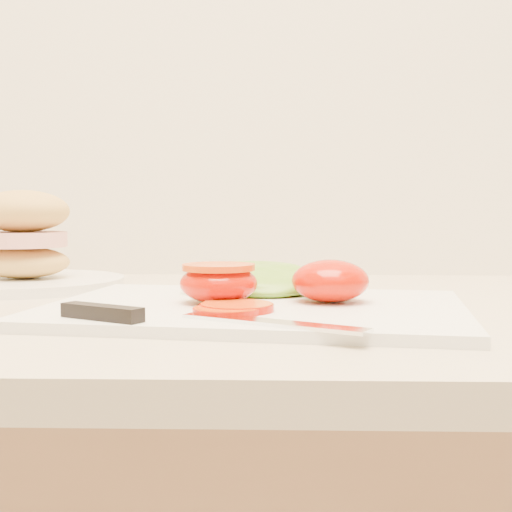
{
  "coord_description": "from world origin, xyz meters",
  "views": [
    {
      "loc": [
        -0.37,
        0.93,
        1.03
      ],
      "look_at": [
        -0.39,
        1.62,
        0.99
      ],
      "focal_mm": 50.0,
      "sensor_mm": 36.0,
      "label": 1
    }
  ],
  "objects": [
    {
      "name": "cutting_board",
      "position": [
        -0.39,
        1.61,
        0.94
      ],
      "size": [
        0.43,
        0.34,
        0.01
      ],
      "primitive_type": "cube",
      "rotation": [
        0.0,
        0.0,
        -0.15
      ],
      "color": "silver",
      "rests_on": "counter"
    },
    {
      "name": "tomato_half_dome",
      "position": [
        -0.32,
        1.62,
        0.96
      ],
      "size": [
        0.08,
        0.08,
        0.04
      ],
      "primitive_type": "ellipsoid",
      "color": "red",
      "rests_on": "cutting_board"
    },
    {
      "name": "tomato_half_cut",
      "position": [
        -0.43,
        1.61,
        0.96
      ],
      "size": [
        0.08,
        0.08,
        0.04
      ],
      "color": "red",
      "rests_on": "cutting_board"
    },
    {
      "name": "tomato_slice_0",
      "position": [
        -0.41,
        1.56,
        0.94
      ],
      "size": [
        0.06,
        0.06,
        0.01
      ],
      "primitive_type": "cylinder",
      "color": "#D65C12",
      "rests_on": "cutting_board"
    },
    {
      "name": "lettuce_leaf_0",
      "position": [
        -0.39,
        1.69,
        0.95
      ],
      "size": [
        0.15,
        0.1,
        0.03
      ],
      "primitive_type": "ellipsoid",
      "rotation": [
        0.0,
        0.0,
        0.02
      ],
      "color": "#5DA82C",
      "rests_on": "cutting_board"
    },
    {
      "name": "knife",
      "position": [
        -0.46,
        1.5,
        0.94
      ],
      "size": [
        0.25,
        0.1,
        0.01
      ],
      "rotation": [
        0.0,
        0.0,
        -0.52
      ],
      "color": "silver",
      "rests_on": "cutting_board"
    },
    {
      "name": "sandwich_plate",
      "position": [
        -0.69,
        1.82,
        0.97
      ],
      "size": [
        0.25,
        0.25,
        0.12
      ],
      "rotation": [
        0.0,
        0.0,
        0.2
      ],
      "color": "white",
      "rests_on": "counter"
    },
    {
      "name": "tomato_slice_1",
      "position": [
        -0.41,
        1.54,
        0.94
      ],
      "size": [
        0.06,
        0.06,
        0.01
      ],
      "primitive_type": "cylinder",
      "color": "#D65C12",
      "rests_on": "cutting_board"
    }
  ]
}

